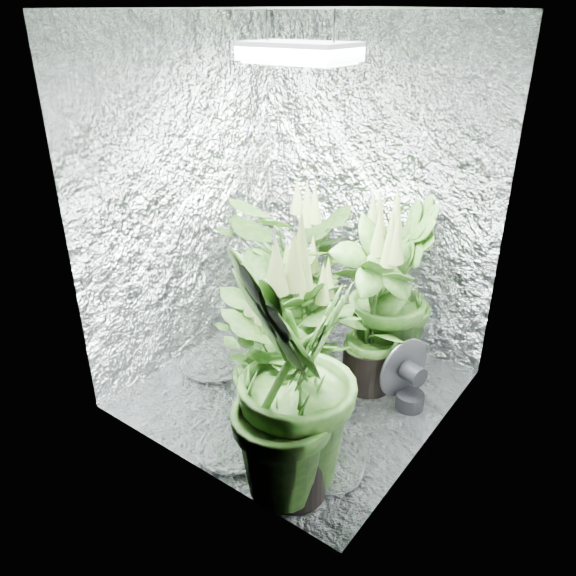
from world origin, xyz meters
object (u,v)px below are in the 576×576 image
Objects in this scene: grow_lamp at (299,52)px; plant_g at (294,381)px; plant_f at (307,344)px; plant_c at (392,289)px; plant_d at (287,319)px; plant_b at (372,312)px; plant_e at (279,357)px; circulation_fan at (407,379)px; plant_a at (294,274)px.

grow_lamp reaches higher than plant_g.
plant_f is 0.68× the size of plant_g.
plant_c is 0.65m from plant_d.
plant_f is (-0.17, -0.62, -0.13)m from plant_c.
plant_b reaches higher than plant_f.
plant_e is 1.06× the size of plant_f.
plant_e is at bearing -92.08° from plant_f.
plant_e is 0.78m from circulation_fan.
plant_d is at bearing 120.71° from plant_e.
grow_lamp is 0.54× the size of plant_e.
plant_d is at bearing 154.55° from plant_f.
plant_c is 0.87× the size of plant_g.
plant_g reaches higher than plant_f.
circulation_fan is (0.46, 0.57, -0.27)m from plant_e.
plant_d is (0.19, -0.33, -0.11)m from plant_a.
plant_a is 1.30× the size of plant_e.
plant_e is 0.24m from plant_f.
plant_d is at bearing 169.28° from grow_lamp.
plant_c is at bearing 96.65° from plant_g.
grow_lamp is at bearing -51.93° from plant_a.
plant_f is at bearing -25.45° from plant_d.
grow_lamp is 1.24× the size of circulation_fan.
plant_d is 0.72× the size of plant_g.
plant_e reaches higher than plant_f.
plant_g is (0.31, -0.56, 0.21)m from plant_f.
circulation_fan is at bearing 22.83° from grow_lamp.
plant_a is at bearing 125.80° from plant_g.
grow_lamp is 1.36m from plant_a.
grow_lamp is at bearing -137.76° from circulation_fan.
plant_g is at bearing -60.69° from plant_f.
plant_c is 0.66m from plant_f.
plant_b is 0.42m from circulation_fan.
plant_f is (0.01, 0.24, -0.04)m from plant_e.
plant_b reaches higher than circulation_fan.
circulation_fan is (0.14, 0.88, -0.44)m from plant_g.
plant_g is 3.23× the size of circulation_fan.
plant_e is (-0.19, -0.60, -0.05)m from plant_b.
plant_d is at bearing -141.55° from circulation_fan.
plant_f is 2.19× the size of circulation_fan.
plant_g reaches higher than plant_e.
plant_c is at bearing 60.54° from grow_lamp.
circulation_fan is (0.45, 0.33, -0.22)m from plant_f.
grow_lamp is 0.44× the size of plant_c.
plant_d is 0.39m from plant_e.
plant_a is 0.93× the size of plant_g.
circulation_fan is (0.66, 0.23, -0.26)m from plant_d.
plant_g is at bearing -79.42° from circulation_fan.
grow_lamp is at bearing 110.26° from plant_e.
grow_lamp reaches higher than plant_e.
plant_c is 0.54m from circulation_fan.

